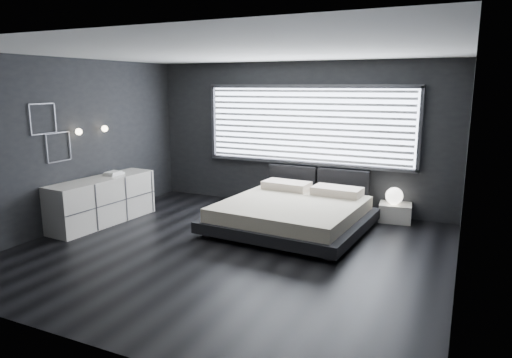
% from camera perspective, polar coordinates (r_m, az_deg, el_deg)
% --- Properties ---
extents(room, '(6.04, 6.00, 2.80)m').
position_cam_1_polar(room, '(6.39, -3.24, 2.99)').
color(room, black).
rests_on(room, ground).
extents(window, '(4.14, 0.09, 1.52)m').
position_cam_1_polar(window, '(8.75, 6.37, 6.68)').
color(window, white).
rests_on(window, ground).
extents(headboard, '(1.96, 0.16, 0.52)m').
position_cam_1_polar(headboard, '(8.77, 7.67, -0.21)').
color(headboard, black).
rests_on(headboard, ground).
extents(sconce_near, '(0.18, 0.11, 0.11)m').
position_cam_1_polar(sconce_near, '(8.16, -21.29, 5.53)').
color(sconce_near, silver).
rests_on(sconce_near, ground).
extents(sconce_far, '(0.18, 0.11, 0.11)m').
position_cam_1_polar(sconce_far, '(8.59, -18.40, 6.00)').
color(sconce_far, silver).
rests_on(sconce_far, ground).
extents(wall_art_upper, '(0.01, 0.48, 0.48)m').
position_cam_1_polar(wall_art_upper, '(7.81, -25.08, 6.83)').
color(wall_art_upper, '#47474C').
rests_on(wall_art_upper, ground).
extents(wall_art_lower, '(0.01, 0.48, 0.48)m').
position_cam_1_polar(wall_art_lower, '(8.02, -23.43, 3.68)').
color(wall_art_lower, '#47474C').
rests_on(wall_art_lower, ground).
extents(bed, '(2.54, 2.44, 0.62)m').
position_cam_1_polar(bed, '(7.59, 4.54, -4.23)').
color(bed, black).
rests_on(bed, ground).
extents(nightstand, '(0.59, 0.51, 0.32)m').
position_cam_1_polar(nightstand, '(8.42, 17.00, -4.01)').
color(nightstand, silver).
rests_on(nightstand, ground).
extents(orb_lamp, '(0.30, 0.30, 0.30)m').
position_cam_1_polar(orb_lamp, '(8.31, 16.90, -2.03)').
color(orb_lamp, white).
rests_on(orb_lamp, nightstand).
extents(dresser, '(0.71, 2.03, 0.80)m').
position_cam_1_polar(dresser, '(8.33, -18.59, -2.58)').
color(dresser, silver).
rests_on(dresser, ground).
extents(book_stack, '(0.24, 0.32, 0.06)m').
position_cam_1_polar(book_stack, '(8.47, -17.39, 0.69)').
color(book_stack, white).
rests_on(book_stack, dresser).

